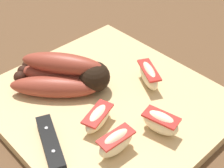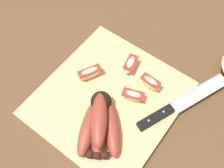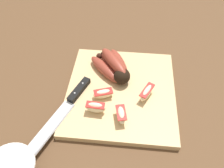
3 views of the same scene
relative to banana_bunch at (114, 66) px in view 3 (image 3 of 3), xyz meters
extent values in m
plane|color=brown|center=(-0.07, -0.02, -0.05)|extent=(6.00, 6.00, 0.00)
cube|color=tan|center=(-0.08, -0.03, -0.04)|extent=(0.36, 0.34, 0.02)
sphere|color=black|center=(-0.04, -0.03, 0.00)|extent=(0.05, 0.05, 0.05)
ellipsoid|color=brown|center=(0.02, -0.02, -0.01)|extent=(0.15, 0.09, 0.04)
sphere|color=black|center=(0.07, 0.03, -0.01)|extent=(0.02, 0.02, 0.02)
ellipsoid|color=brown|center=(0.01, 0.01, -0.01)|extent=(0.14, 0.11, 0.04)
sphere|color=black|center=(0.06, 0.04, -0.01)|extent=(0.02, 0.02, 0.02)
ellipsoid|color=brown|center=(-0.01, 0.03, -0.01)|extent=(0.13, 0.13, 0.04)
sphere|color=black|center=(0.05, 0.06, -0.01)|extent=(0.02, 0.02, 0.02)
ellipsoid|color=brown|center=(0.00, 0.00, 0.02)|extent=(0.14, 0.11, 0.04)
cylinder|color=white|center=(0.02, 0.01, 0.01)|extent=(0.02, 0.02, 0.00)
cube|color=silver|center=(-0.23, 0.15, -0.02)|extent=(0.18, 0.10, 0.00)
cube|color=#99999E|center=(-0.23, 0.14, -0.02)|extent=(0.16, 0.07, 0.00)
cube|color=black|center=(-0.10, 0.10, -0.02)|extent=(0.10, 0.06, 0.02)
cylinder|color=#B2B2B7|center=(-0.08, 0.09, -0.01)|extent=(0.01, 0.01, 0.00)
cylinder|color=#B2B2B7|center=(-0.12, 0.11, -0.01)|extent=(0.01, 0.01, 0.00)
ellipsoid|color=beige|center=(-0.17, 0.04, -0.01)|extent=(0.02, 0.06, 0.04)
cube|color=red|center=(-0.17, 0.04, 0.01)|extent=(0.03, 0.05, 0.00)
ellipsoid|color=beige|center=(-0.11, 0.02, -0.01)|extent=(0.04, 0.07, 0.03)
cube|color=red|center=(-0.11, 0.02, 0.00)|extent=(0.04, 0.06, 0.00)
ellipsoid|color=beige|center=(-0.10, -0.11, -0.01)|extent=(0.07, 0.05, 0.04)
cube|color=red|center=(-0.10, -0.11, 0.00)|extent=(0.07, 0.05, 0.00)
ellipsoid|color=beige|center=(-0.18, -0.04, -0.01)|extent=(0.06, 0.04, 0.04)
cube|color=red|center=(-0.18, -0.04, 0.01)|extent=(0.06, 0.04, 0.00)
torus|color=silver|center=(-0.36, 0.21, 0.00)|extent=(0.12, 0.12, 0.01)
camera|label=1|loc=(-0.38, 0.24, 0.35)|focal=52.72mm
camera|label=2|loc=(0.18, 0.17, 0.61)|focal=43.70mm
camera|label=3|loc=(-0.55, -0.05, 0.54)|focal=37.23mm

